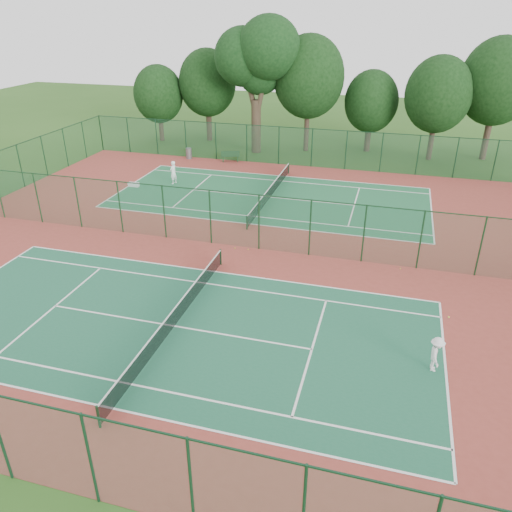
# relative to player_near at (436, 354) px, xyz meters

# --- Properties ---
(ground) EXTENTS (120.00, 120.00, 0.00)m
(ground) POSITION_rel_player_near_xyz_m (-11.38, 8.98, -0.79)
(ground) COLOR #295119
(ground) RESTS_ON ground
(red_pad) EXTENTS (40.00, 36.00, 0.01)m
(red_pad) POSITION_rel_player_near_xyz_m (-11.38, 8.98, -0.79)
(red_pad) COLOR maroon
(red_pad) RESTS_ON ground
(court_near) EXTENTS (23.77, 10.97, 0.01)m
(court_near) POSITION_rel_player_near_xyz_m (-11.38, -0.02, -0.78)
(court_near) COLOR #1C5A3E
(court_near) RESTS_ON red_pad
(court_far) EXTENTS (23.77, 10.97, 0.01)m
(court_far) POSITION_rel_player_near_xyz_m (-11.38, 17.98, -0.78)
(court_far) COLOR #1F623A
(court_far) RESTS_ON red_pad
(fence_north) EXTENTS (40.00, 0.09, 3.50)m
(fence_north) POSITION_rel_player_near_xyz_m (-11.38, 26.98, 0.97)
(fence_north) COLOR #17462E
(fence_north) RESTS_ON ground
(fence_south) EXTENTS (40.00, 0.09, 3.50)m
(fence_south) POSITION_rel_player_near_xyz_m (-11.38, -9.02, 0.97)
(fence_south) COLOR #194D34
(fence_south) RESTS_ON ground
(fence_divider) EXTENTS (40.00, 0.09, 3.50)m
(fence_divider) POSITION_rel_player_near_xyz_m (-11.38, 8.98, 0.97)
(fence_divider) COLOR #194B2D
(fence_divider) RESTS_ON ground
(tennis_net_near) EXTENTS (0.10, 12.90, 0.97)m
(tennis_net_near) POSITION_rel_player_near_xyz_m (-11.38, -0.02, -0.25)
(tennis_net_near) COLOR #13341A
(tennis_net_near) RESTS_ON ground
(tennis_net_far) EXTENTS (0.10, 12.90, 0.97)m
(tennis_net_far) POSITION_rel_player_near_xyz_m (-11.38, 17.98, -0.25)
(tennis_net_far) COLOR #14381E
(tennis_net_far) RESTS_ON ground
(player_near) EXTENTS (0.61, 1.02, 1.54)m
(player_near) POSITION_rel_player_near_xyz_m (0.00, 0.00, 0.00)
(player_near) COLOR silver
(player_near) RESTS_ON court_near
(player_far) EXTENTS (0.62, 0.79, 1.90)m
(player_far) POSITION_rel_player_near_xyz_m (-19.96, 19.03, 0.18)
(player_far) COLOR white
(player_far) RESTS_ON court_far
(trash_bin) EXTENTS (0.70, 0.70, 1.02)m
(trash_bin) POSITION_rel_player_near_xyz_m (-21.68, 26.40, -0.27)
(trash_bin) COLOR slate
(trash_bin) RESTS_ON red_pad
(bench) EXTENTS (1.79, 1.06, 1.06)m
(bench) POSITION_rel_player_near_xyz_m (-17.48, 26.45, -0.23)
(bench) COLOR #12351A
(bench) RESTS_ON red_pad
(kit_bag) EXTENTS (0.89, 0.35, 0.33)m
(kit_bag) POSITION_rel_player_near_xyz_m (-22.82, 17.42, -0.61)
(kit_bag) COLOR white
(kit_bag) RESTS_ON red_pad
(stray_ball_a) EXTENTS (0.07, 0.07, 0.07)m
(stray_ball_a) POSITION_rel_player_near_xyz_m (-11.25, 8.59, -0.75)
(stray_ball_a) COLOR gold
(stray_ball_a) RESTS_ON red_pad
(stray_ball_b) EXTENTS (0.07, 0.07, 0.07)m
(stray_ball_b) POSITION_rel_player_near_xyz_m (-1.47, 8.59, -0.75)
(stray_ball_b) COLOR yellow
(stray_ball_b) RESTS_ON red_pad
(stray_ball_c) EXTENTS (0.06, 0.06, 0.06)m
(stray_ball_c) POSITION_rel_player_near_xyz_m (-10.43, 8.62, -0.75)
(stray_ball_c) COLOR gold
(stray_ball_c) RESTS_ON red_pad
(big_tree) EXTENTS (8.27, 6.05, 12.70)m
(big_tree) POSITION_rel_player_near_xyz_m (-16.01, 30.70, 8.20)
(big_tree) COLOR #37291E
(big_tree) RESTS_ON ground
(evergreen_row) EXTENTS (39.00, 5.00, 12.00)m
(evergreen_row) POSITION_rel_player_near_xyz_m (-10.88, 33.23, -0.79)
(evergreen_row) COLOR black
(evergreen_row) RESTS_ON ground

